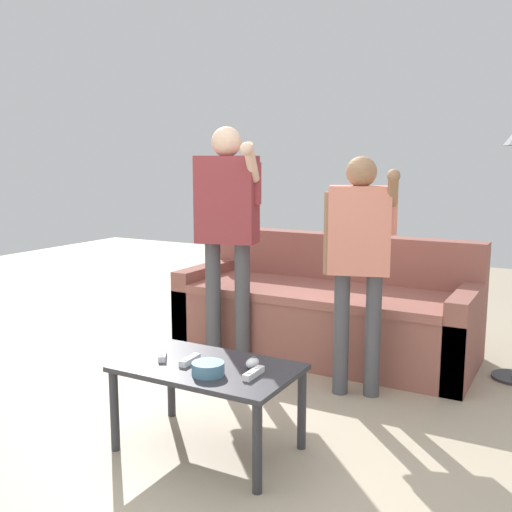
% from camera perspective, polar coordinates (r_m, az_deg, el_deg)
% --- Properties ---
extents(ground_plane, '(12.00, 12.00, 0.00)m').
position_cam_1_polar(ground_plane, '(3.26, -5.44, -16.63)').
color(ground_plane, tan).
extents(couch, '(2.14, 0.89, 0.86)m').
position_cam_1_polar(couch, '(4.45, 6.81, -5.42)').
color(couch, brown).
rests_on(couch, ground).
extents(coffee_table, '(0.87, 0.53, 0.43)m').
position_cam_1_polar(coffee_table, '(2.95, -4.66, -11.57)').
color(coffee_table, '#2D2D33').
rests_on(coffee_table, ground).
extents(snack_bowl, '(0.15, 0.15, 0.06)m').
position_cam_1_polar(snack_bowl, '(2.80, -4.65, -10.78)').
color(snack_bowl, teal).
rests_on(snack_bowl, coffee_table).
extents(game_remote_nunchuk, '(0.06, 0.09, 0.05)m').
position_cam_1_polar(game_remote_nunchuk, '(2.88, -0.34, -10.28)').
color(game_remote_nunchuk, white).
rests_on(game_remote_nunchuk, coffee_table).
extents(player_left, '(0.53, 0.37, 1.65)m').
position_cam_1_polar(player_left, '(4.06, -2.81, 3.74)').
color(player_left, '#47474C').
rests_on(player_left, ground).
extents(player_right, '(0.46, 0.29, 1.45)m').
position_cam_1_polar(player_right, '(3.54, 9.95, 0.77)').
color(player_right, '#47474C').
rests_on(player_right, ground).
extents(game_remote_wand_near, '(0.04, 0.15, 0.03)m').
position_cam_1_polar(game_remote_wand_near, '(2.96, -6.40, -9.96)').
color(game_remote_wand_near, white).
rests_on(game_remote_wand_near, coffee_table).
extents(game_remote_wand_far, '(0.12, 0.14, 0.03)m').
position_cam_1_polar(game_remote_wand_far, '(3.06, -9.03, -9.41)').
color(game_remote_wand_far, white).
rests_on(game_remote_wand_far, coffee_table).
extents(game_remote_wand_spare, '(0.04, 0.15, 0.03)m').
position_cam_1_polar(game_remote_wand_spare, '(2.77, -0.25, -11.25)').
color(game_remote_wand_spare, white).
rests_on(game_remote_wand_spare, coffee_table).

